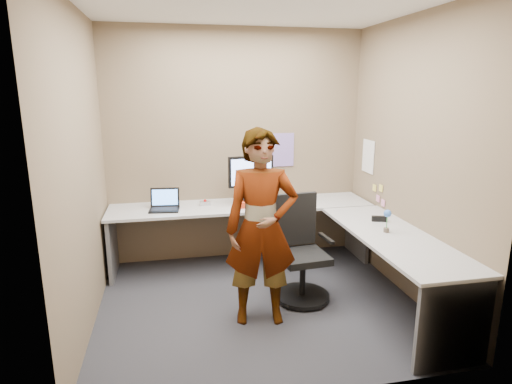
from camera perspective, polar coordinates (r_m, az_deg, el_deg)
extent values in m
plane|color=#26252A|center=(4.26, 0.41, -14.68)|extent=(3.00, 3.00, 0.00)
plane|color=#746348|center=(5.07, -2.64, 6.04)|extent=(3.00, 0.00, 3.00)
plane|color=#746348|center=(4.37, 20.11, 3.99)|extent=(0.00, 2.70, 2.70)
plane|color=#746348|center=(3.79, -22.32, 2.44)|extent=(0.00, 2.70, 2.70)
plane|color=white|center=(3.81, 0.48, 23.92)|extent=(3.00, 3.00, 0.00)
cube|color=#ACACAC|center=(4.88, -1.96, -1.86)|extent=(2.96, 0.65, 0.03)
cube|color=#ACACAC|center=(4.09, 17.84, -5.67)|extent=(0.65, 1.91, 0.03)
cube|color=#59595B|center=(4.98, -18.62, -6.72)|extent=(0.04, 0.60, 0.70)
cube|color=#59595B|center=(5.41, 13.34, -4.72)|extent=(0.04, 0.60, 0.70)
cube|color=#59595B|center=(3.54, 24.86, -15.92)|extent=(0.60, 0.04, 0.70)
cube|color=#B42E12|center=(4.85, -0.63, -1.37)|extent=(0.35, 0.28, 0.07)
cube|color=black|center=(4.84, -0.63, -0.90)|extent=(0.24, 0.18, 0.02)
cube|color=black|center=(4.85, -0.68, 0.00)|extent=(0.06, 0.05, 0.13)
cube|color=black|center=(4.80, -0.69, 2.77)|extent=(0.52, 0.11, 0.35)
cube|color=#90B0F9|center=(4.77, -0.60, 2.73)|extent=(0.46, 0.07, 0.29)
cube|color=black|center=(4.75, -12.13, -2.33)|extent=(0.34, 0.26, 0.02)
cube|color=black|center=(4.83, -12.05, -0.67)|extent=(0.32, 0.10, 0.21)
cube|color=#4C8CF1|center=(4.83, -12.05, -0.67)|extent=(0.28, 0.08, 0.17)
cube|color=#B7B7BC|center=(4.89, -6.81, -1.49)|extent=(0.12, 0.08, 0.04)
sphere|color=#AC0C0B|center=(4.87, -6.81, -1.18)|extent=(0.04, 0.04, 0.04)
cone|color=white|center=(4.68, -0.23, -1.99)|extent=(0.10, 0.10, 0.06)
cube|color=black|center=(4.44, 16.13, -3.45)|extent=(0.16, 0.08, 0.05)
cylinder|color=brown|center=(4.13, 16.97, -4.88)|extent=(0.05, 0.05, 0.04)
cylinder|color=#338C3F|center=(4.10, 17.06, -3.69)|extent=(0.01, 0.01, 0.14)
sphere|color=#3E75DC|center=(4.08, 17.13, -2.75)|extent=(0.07, 0.07, 0.07)
cube|color=#846BB7|center=(5.18, 3.44, 5.63)|extent=(0.30, 0.01, 0.40)
cube|color=white|center=(5.16, 14.74, 4.61)|extent=(0.01, 0.28, 0.38)
cube|color=#F2E059|center=(4.91, 16.31, 0.49)|extent=(0.01, 0.07, 0.07)
cube|color=pink|center=(4.98, 15.95, -0.84)|extent=(0.01, 0.07, 0.07)
cube|color=pink|center=(4.88, 16.57, -1.41)|extent=(0.01, 0.07, 0.07)
cube|color=#F2E059|center=(5.04, 15.51, 0.54)|extent=(0.01, 0.07, 0.07)
cylinder|color=black|center=(4.34, 6.16, -13.59)|extent=(0.53, 0.53, 0.04)
cylinder|color=black|center=(4.25, 6.23, -11.07)|extent=(0.06, 0.06, 0.38)
cube|color=black|center=(4.17, 6.30, -8.57)|extent=(0.48, 0.48, 0.07)
cube|color=black|center=(4.25, 5.30, -3.62)|extent=(0.42, 0.09, 0.53)
cube|color=black|center=(4.03, 3.21, -6.85)|extent=(0.06, 0.29, 0.03)
cube|color=black|center=(4.21, 9.37, -6.11)|extent=(0.06, 0.29, 0.03)
imported|color=#999399|center=(3.67, 0.73, -4.86)|extent=(0.67, 0.49, 1.71)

